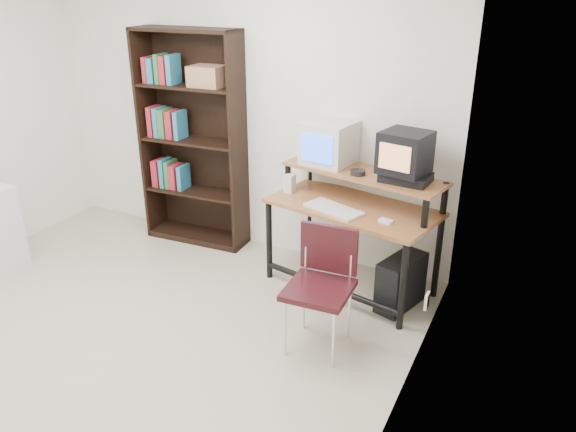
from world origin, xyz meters
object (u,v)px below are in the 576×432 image
at_px(pc_tower, 401,282).
at_px(crt_monitor, 329,143).
at_px(computer_desk, 354,208).
at_px(school_chair, 322,276).
at_px(crt_tv, 405,152).
at_px(bookshelf, 194,138).

bearing_deg(pc_tower, crt_monitor, 172.79).
height_order(computer_desk, crt_monitor, crt_monitor).
distance_m(computer_desk, school_chair, 0.87).
bearing_deg(crt_tv, crt_monitor, 177.43).
relative_size(crt_tv, school_chair, 0.46).
xyz_separation_m(crt_tv, school_chair, (-0.28, -0.88, -0.68)).
distance_m(crt_tv, school_chair, 1.15).
bearing_deg(pc_tower, computer_desk, 179.91).
distance_m(computer_desk, crt_monitor, 0.58).
bearing_deg(bookshelf, pc_tower, -12.56).
bearing_deg(crt_monitor, computer_desk, -25.26).
bearing_deg(computer_desk, crt_monitor, 159.26).
xyz_separation_m(computer_desk, bookshelf, (-1.69, 0.24, 0.32)).
bearing_deg(school_chair, pc_tower, 59.01).
relative_size(school_chair, bookshelf, 0.43).
xyz_separation_m(computer_desk, pc_tower, (0.46, -0.14, -0.49)).
bearing_deg(crt_tv, school_chair, -96.22).
xyz_separation_m(computer_desk, crt_tv, (0.36, 0.03, 0.51)).
height_order(computer_desk, bookshelf, bookshelf).
relative_size(computer_desk, pc_tower, 3.22).
height_order(crt_tv, bookshelf, bookshelf).
distance_m(school_chair, bookshelf, 2.14).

